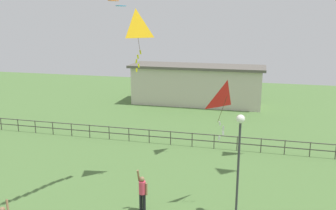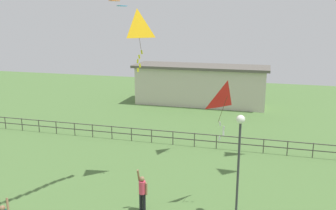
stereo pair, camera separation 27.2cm
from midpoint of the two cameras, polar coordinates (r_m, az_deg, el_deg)
name	(u,v)px [view 1 (the left image)]	position (r m, az deg, el deg)	size (l,w,h in m)	color
lamppost	(239,143)	(15.22, 10.74, -5.97)	(0.36, 0.36, 4.47)	#38383D
person_4	(142,191)	(16.16, -4.59, -13.41)	(0.49, 0.34, 1.90)	black
kite_6	(136,25)	(18.06, -5.55, 12.45)	(1.12, 1.10, 3.05)	yellow
kite_7	(227,97)	(15.20, 8.80, 1.19)	(1.13, 1.16, 2.65)	red
waterfront_railing	(192,138)	(23.80, 3.54, -5.18)	(36.02, 0.06, 0.95)	#4C4742
pavilion_building	(197,85)	(35.24, 4.32, 3.24)	(12.95, 4.03, 3.85)	beige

